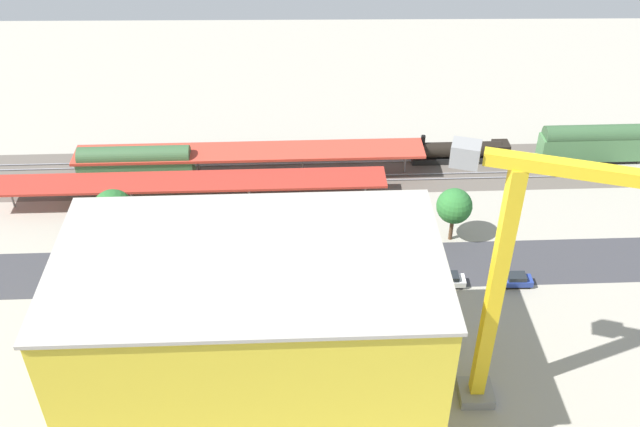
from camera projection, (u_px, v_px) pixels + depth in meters
The scene contains 23 objects.
ground_plane at pixel (284, 253), 96.86m from camera, with size 164.44×164.44×0.00m, color #9E998C.
rail_bed at pixel (288, 171), 112.99m from camera, with size 102.77×13.24×0.01m, color #5B544C.
street_asphalt at pixel (284, 268), 94.38m from camera, with size 102.77×9.00×0.01m, color #38383D.
track_rails at pixel (288, 170), 112.88m from camera, with size 102.73×9.88×0.12m.
platform_canopy_near at pixel (189, 182), 103.98m from camera, with size 56.87×6.93×3.93m.
platform_canopy_far at pixel (250, 152), 109.51m from camera, with size 52.87×7.03×4.49m.
locomotive at pixel (465, 152), 114.35m from camera, with size 16.53×2.95×4.80m.
passenger_coach at pixel (593, 143), 113.56m from camera, with size 16.61×3.65×6.28m.
freight_coach_far at pixel (136, 164), 108.78m from camera, with size 17.30×3.61×6.07m.
parked_car_0 at pixel (516, 280), 91.40m from camera, with size 4.02×1.80×1.68m.
parked_car_1 at pixel (449, 280), 91.36m from camera, with size 4.18×1.88×1.77m.
parked_car_2 at pixel (380, 282), 91.18m from camera, with size 4.41×1.92×1.72m.
parked_car_3 at pixel (317, 281), 91.35m from camera, with size 4.53×2.02×1.76m.
parked_car_4 at pixel (250, 279), 91.56m from camera, with size 4.28×2.03×1.83m.
construction_building at pixel (254, 332), 72.35m from camera, with size 35.91×20.01×18.63m, color yellow.
construction_roof_slab at pixel (248, 259), 66.69m from camera, with size 36.51×20.61×0.40m, color #ADA89E.
tower_crane at pixel (527, 270), 66.01m from camera, with size 26.58×9.21×30.75m.
box_truck_0 at pixel (297, 292), 88.21m from camera, with size 9.30×3.22×3.54m.
box_truck_1 at pixel (359, 291), 88.48m from camera, with size 9.57×2.76×3.49m.
street_tree_0 at pixel (95, 222), 95.37m from camera, with size 4.45×4.45×6.54m.
street_tree_1 at pixel (113, 210), 95.05m from camera, with size 5.48×5.48×8.50m.
street_tree_2 at pixel (454, 206), 96.13m from camera, with size 4.79×4.79×7.93m.
traffic_light at pixel (187, 223), 95.75m from camera, with size 0.50×0.36×5.93m.
Camera 1 is at (-3.93, 74.74, 61.90)m, focal length 40.75 mm.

